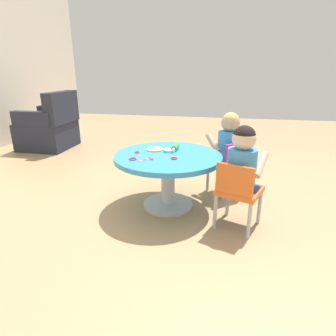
{
  "coord_description": "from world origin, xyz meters",
  "views": [
    {
      "loc": [
        -2.25,
        -0.45,
        1.16
      ],
      "look_at": [
        0.0,
        0.0,
        0.36
      ],
      "focal_mm": 30.43,
      "sensor_mm": 36.0,
      "label": 1
    }
  ],
  "objects": [
    {
      "name": "cookie_cutter_0",
      "position": [
        0.01,
        0.27,
        0.48
      ],
      "size": [
        0.05,
        0.05,
        0.01
      ],
      "primitive_type": "torus",
      "color": "red",
      "rests_on": "craft_table"
    },
    {
      "name": "seated_child_left",
      "position": [
        -0.23,
        -0.59,
        0.53
      ],
      "size": [
        0.42,
        0.38,
        0.51
      ],
      "color": "#3F4772",
      "rests_on": "ground"
    },
    {
      "name": "playdough_blob_1",
      "position": [
        0.1,
        0.01,
        0.49
      ],
      "size": [
        0.11,
        0.11,
        0.02
      ],
      "primitive_type": "cylinder",
      "color": "#8CCCF2",
      "rests_on": "craft_table"
    },
    {
      "name": "ground_plane",
      "position": [
        0.0,
        0.0,
        0.0
      ],
      "size": [
        10.0,
        10.0,
        0.0
      ],
      "primitive_type": "plane",
      "color": "tan"
    },
    {
      "name": "seated_child_right",
      "position": [
        0.39,
        -0.5,
        0.53
      ],
      "size": [
        0.44,
        0.42,
        0.51
      ],
      "color": "#3F4772",
      "rests_on": "ground"
    },
    {
      "name": "cookie_cutter_1",
      "position": [
        -0.18,
        0.25,
        0.48
      ],
      "size": [
        0.06,
        0.06,
        0.01
      ],
      "primitive_type": "torus",
      "color": "red",
      "rests_on": "craft_table"
    },
    {
      "name": "child_chair_left",
      "position": [
        -0.26,
        -0.58,
        0.31
      ],
      "size": [
        0.39,
        0.39,
        0.54
      ],
      "color": "#B7B7BC",
      "rests_on": "ground"
    },
    {
      "name": "rolling_pin",
      "position": [
        0.17,
        -0.03,
        0.5
      ],
      "size": [
        0.23,
        0.05,
        0.05
      ],
      "color": "green",
      "rests_on": "craft_table"
    },
    {
      "name": "armchair_dark",
      "position": [
        1.59,
        2.15,
        0.31
      ],
      "size": [
        0.72,
        0.72,
        0.85
      ],
      "color": "#232838",
      "rests_on": "ground"
    },
    {
      "name": "child_chair_right",
      "position": [
        0.36,
        -0.53,
        0.31
      ],
      "size": [
        0.42,
        0.42,
        0.54
      ],
      "color": "#B7B7BC",
      "rests_on": "ground"
    },
    {
      "name": "craft_scissors",
      "position": [
        -0.17,
        0.13,
        0.48
      ],
      "size": [
        0.14,
        0.12,
        0.01
      ],
      "color": "silver",
      "rests_on": "craft_table"
    },
    {
      "name": "craft_table",
      "position": [
        0.0,
        0.0,
        0.37
      ],
      "size": [
        0.91,
        0.91,
        0.48
      ],
      "color": "silver",
      "rests_on": "ground"
    },
    {
      "name": "cookie_cutter_2",
      "position": [
        -0.1,
        -0.07,
        0.48
      ],
      "size": [
        0.06,
        0.06,
        0.01
      ],
      "primitive_type": "torus",
      "color": "red",
      "rests_on": "craft_table"
    },
    {
      "name": "playdough_blob_0",
      "position": [
        0.12,
        0.14,
        0.48
      ],
      "size": [
        0.15,
        0.15,
        0.01
      ],
      "primitive_type": "cylinder",
      "color": "#F2CC72",
      "rests_on": "craft_table"
    }
  ]
}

